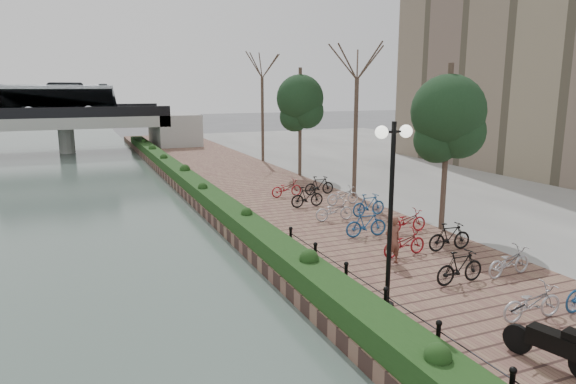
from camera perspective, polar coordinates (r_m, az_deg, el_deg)
promenade at (r=26.92m, az=-1.69°, el=-0.97°), size 8.00×75.00×0.50m
inland_pavement at (r=35.81m, az=22.95°, el=1.27°), size 24.00×75.00×0.50m
hedge at (r=28.19m, az=-10.00°, el=0.58°), size 1.10×56.00×0.60m
chain_fence at (r=12.48m, az=13.37°, el=-13.66°), size 0.10×14.10×0.70m
lamppost at (r=12.92m, az=11.49°, el=1.80°), size 1.02×0.32×4.79m
motorcycle at (r=12.08m, az=27.18°, el=-14.63°), size 0.95×1.78×1.06m
pedestrian at (r=16.87m, az=11.55°, el=-5.23°), size 0.59×0.40×1.58m
bicycle_parking at (r=20.22m, az=10.81°, el=-3.32°), size 2.40×17.32×1.00m
street_trees at (r=23.97m, az=11.51°, el=5.57°), size 3.20×37.12×6.80m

